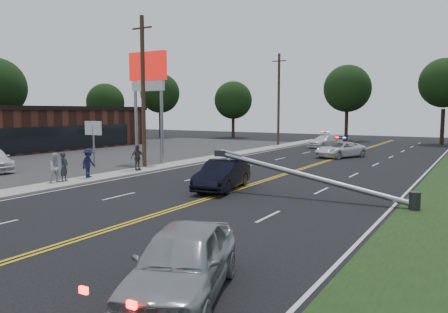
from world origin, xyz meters
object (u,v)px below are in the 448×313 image
Objects in this scene: bystander_a at (64,167)px; bystander_b at (56,168)px; crashed_sedan at (222,175)px; fallen_streetlight at (318,178)px; emergency_a at (340,150)px; bystander_d at (137,158)px; utility_pole_far at (279,99)px; bystander_c at (89,163)px; utility_pole_mid at (143,92)px; small_sign at (93,132)px; emergency_b at (325,141)px; waiting_sedan at (182,262)px; pylon_sign at (148,80)px.

bystander_a is 1.01× the size of bystander_b.
fallen_streetlight is at bearing -9.00° from crashed_sedan.
emergency_a is 17.50m from bystander_d.
utility_pole_far is 29.17m from bystander_a.
emergency_a is at bearing -36.53° from bystander_c.
fallen_streetlight is 12.91m from bystander_c.
fallen_streetlight reaches higher than bystander_c.
utility_pole_mid is at bearing 163.36° from fallen_streetlight.
small_sign is at bearing 33.53° from bystander_c.
utility_pole_far is 6.20× the size of bystander_d.
bystander_c is at bearing -21.57° from bystander_a.
fallen_streetlight is at bearing -16.64° from utility_pole_mid.
crashed_sedan is at bearing -71.78° from utility_pole_far.
utility_pole_mid reaches higher than emergency_b.
fallen_streetlight is 2.13× the size of waiting_sedan.
pylon_sign reaches higher than bystander_b.
fallen_streetlight is at bearing -96.01° from bystander_c.
small_sign is at bearing -150.26° from pylon_sign.
utility_pole_far is (1.30, 20.00, -0.91)m from pylon_sign.
bystander_c is at bearing -88.86° from utility_pole_far.
waiting_sedan is (5.70, -11.03, 0.02)m from crashed_sedan.
utility_pole_far is 29.63m from bystander_b.
utility_pole_far is at bearing 163.49° from emergency_a.
emergency_b is 2.95× the size of bystander_b.
utility_pole_mid is at bearing -5.89° from bystander_c.
bystander_d is (-8.40, -15.34, 0.28)m from emergency_a.
bystander_b is (0.40, -29.33, -4.20)m from utility_pole_far.
bystander_c is (0.10, 1.57, 0.04)m from bystander_a.
bystander_b is at bearing 164.28° from bystander_c.
utility_pole_far reaches higher than pylon_sign.
utility_pole_far is at bearing 77.69° from small_sign.
utility_pole_mid is (4.80, 0.00, 2.75)m from small_sign.
emergency_a is 20.89m from bystander_c.
pylon_sign is 0.80× the size of utility_pole_far.
utility_pole_far is (4.80, 22.00, 2.75)m from small_sign.
crashed_sedan is at bearing -93.49° from bystander_c.
small_sign is at bearing 180.00° from utility_pole_mid.
utility_pole_mid reaches higher than bystander_d.
waiting_sedan is (0.91, -11.15, -0.17)m from fallen_streetlight.
pylon_sign is 23.77m from waiting_sedan.
fallen_streetlight is 4.79m from crashed_sedan.
pylon_sign is 16.66m from fallen_streetlight.
emergency_a is at bearing 77.30° from crashed_sedan.
waiting_sedan is at bearing -138.72° from bystander_a.
fallen_streetlight is at bearing -57.15° from bystander_b.
emergency_b is 30.15m from bystander_b.
fallen_streetlight is at bearing -62.76° from utility_pole_far.
utility_pole_mid is at bearing -98.86° from emergency_a.
pylon_sign is 1.73× the size of emergency_a.
bystander_a is (-8.86, -20.54, 0.25)m from emergency_a.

